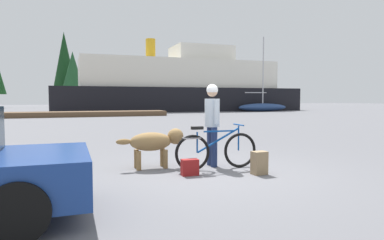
{
  "coord_description": "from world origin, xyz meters",
  "views": [
    {
      "loc": [
        -2.65,
        -6.09,
        1.46
      ],
      "look_at": [
        0.16,
        1.79,
        0.93
      ],
      "focal_mm": 31.94,
      "sensor_mm": 36.0,
      "label": 1
    }
  ],
  "objects": [
    {
      "name": "ground_plane",
      "position": [
        0.0,
        0.0,
        0.0
      ],
      "size": [
        160.0,
        160.0,
        0.0
      ],
      "primitive_type": "plane",
      "color": "slate"
    },
    {
      "name": "bicycle",
      "position": [
        0.15,
        0.27,
        0.4
      ],
      "size": [
        1.8,
        0.44,
        0.92
      ],
      "color": "black",
      "rests_on": "ground_plane"
    },
    {
      "name": "person_cyclist",
      "position": [
        0.21,
        0.64,
        1.07
      ],
      "size": [
        0.32,
        0.53,
        1.76
      ],
      "color": "navy",
      "rests_on": "ground_plane"
    },
    {
      "name": "dog",
      "position": [
        -1.0,
        0.86,
        0.55
      ],
      "size": [
        1.43,
        0.45,
        0.82
      ],
      "color": "olive",
      "rests_on": "ground_plane"
    },
    {
      "name": "backpack",
      "position": [
        0.74,
        -0.43,
        0.22
      ],
      "size": [
        0.29,
        0.22,
        0.44
      ],
      "primitive_type": "cube",
      "rotation": [
        0.0,
        0.0,
        0.07
      ],
      "color": "#8C7251",
      "rests_on": "ground_plane"
    },
    {
      "name": "handbag_pannier",
      "position": [
        -0.54,
        -0.06,
        0.15
      ],
      "size": [
        0.33,
        0.19,
        0.31
      ],
      "primitive_type": "cube",
      "rotation": [
        0.0,
        0.0,
        -0.03
      ],
      "color": "maroon",
      "rests_on": "ground_plane"
    },
    {
      "name": "dock_pier",
      "position": [
        -4.65,
        22.79,
        0.2
      ],
      "size": [
        19.22,
        2.4,
        0.4
      ],
      "primitive_type": "cube",
      "color": "brown",
      "rests_on": "ground_plane"
    },
    {
      "name": "ferry_boat",
      "position": [
        9.66,
        32.74,
        2.86
      ],
      "size": [
        28.15,
        8.54,
        8.25
      ],
      "color": "black",
      "rests_on": "ground_plane"
    },
    {
      "name": "sailboat_moored",
      "position": [
        17.77,
        27.45,
        0.52
      ],
      "size": [
        6.01,
        1.68,
        8.3
      ],
      "color": "navy",
      "rests_on": "ground_plane"
    },
    {
      "name": "pine_tree_center",
      "position": [
        -2.19,
        51.54,
        5.66
      ],
      "size": [
        3.54,
        3.54,
        8.87
      ],
      "color": "#4C331E",
      "rests_on": "ground_plane"
    },
    {
      "name": "pine_tree_far_right",
      "position": [
        17.85,
        53.5,
        6.48
      ],
      "size": [
        4.24,
        4.24,
        9.68
      ],
      "color": "#4C331E",
      "rests_on": "ground_plane"
    },
    {
      "name": "pine_tree_mid_back",
      "position": [
        -3.45,
        55.11,
        7.68
      ],
      "size": [
        3.79,
        3.79,
        12.53
      ],
      "color": "#4C331E",
      "rests_on": "ground_plane"
    }
  ]
}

